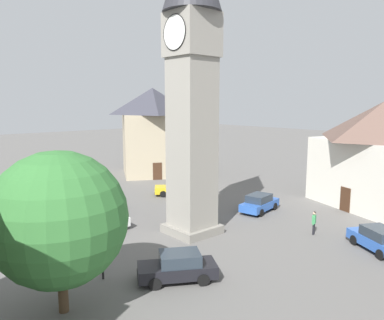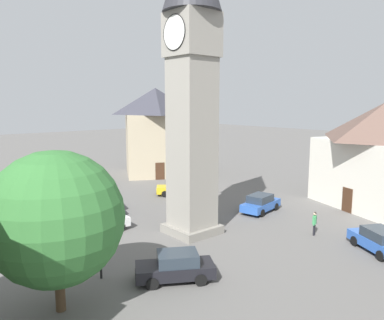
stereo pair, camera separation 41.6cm
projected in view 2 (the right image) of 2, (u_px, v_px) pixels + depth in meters
The scene contains 14 objects.
ground_plane at pixel (192, 232), 27.03m from camera, with size 200.00×200.00×0.00m, color #605E5B.
clock_tower at pixel (192, 50), 25.10m from camera, with size 3.99×3.99×21.85m.
car_blue_kerb at pixel (261, 203), 32.02m from camera, with size 2.40×4.36×1.53m.
car_silver_kerb at pixel (107, 203), 32.09m from camera, with size 4.43×2.76×1.53m.
car_red_corner at pixel (177, 188), 37.91m from camera, with size 3.84×4.30×1.53m.
car_white_side at pixel (379, 241), 23.35m from camera, with size 4.43×3.45×1.53m.
car_black_far at pixel (176, 267), 19.64m from camera, with size 3.57×4.41×1.53m.
car_green_alley at pixel (100, 222), 27.01m from camera, with size 1.95×4.20×1.53m.
pedestrian at pixel (315, 221), 26.33m from camera, with size 0.32×0.54×1.69m.
tree at pixel (56, 218), 16.26m from camera, with size 5.97×5.97×7.29m.
building_shop_left at pixel (384, 154), 32.75m from camera, with size 12.90×11.14×9.44m.
building_corner_back at pixel (156, 131), 48.53m from camera, with size 10.93×10.81×11.15m.
lamp_post at pixel (99, 221), 19.51m from camera, with size 0.36×0.36×4.72m.
road_sign at pixel (172, 189), 32.31m from camera, with size 0.60×0.07×2.80m.
Camera 2 is at (19.76, -16.78, 9.27)m, focal length 35.05 mm.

